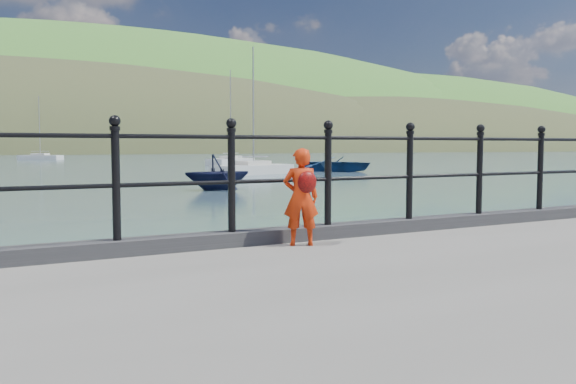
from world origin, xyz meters
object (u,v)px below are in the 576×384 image
child (301,196)px  sailboat_far (231,162)px  sailboat_deep (40,157)px  railing (282,167)px  launch_blue (338,164)px  launch_navy (218,172)px  sailboat_near (254,170)px

child → sailboat_far: 62.04m
child → sailboat_deep: (8.79, 95.50, -1.18)m
railing → sailboat_far: (24.15, 56.82, -1.48)m
launch_blue → sailboat_deep: (-15.63, 59.43, -0.27)m
child → launch_blue: child is taller
child → launch_navy: size_ratio=0.32×
sailboat_deep → sailboat_near: size_ratio=1.06×
launch_blue → sailboat_far: bearing=64.5°
launch_blue → sailboat_near: sailboat_near is taller
launch_navy → sailboat_deep: bearing=-2.4°
launch_blue → sailboat_far: size_ratio=0.56×
launch_blue → sailboat_far: sailboat_far is taller
sailboat_near → sailboat_deep: bearing=76.6°
railing → sailboat_far: sailboat_far is taller
railing → sailboat_far: size_ratio=1.69×
sailboat_deep → sailboat_near: sailboat_deep is taller
sailboat_far → sailboat_deep: size_ratio=1.07×
railing → launch_blue: size_ratio=3.04×
child → sailboat_far: size_ratio=0.10×
launch_navy → sailboat_far: (16.44, 36.18, -0.50)m
railing → sailboat_near: bearing=64.8°
sailboat_far → sailboat_near: 23.87m
launch_blue → sailboat_deep: sailboat_deep is taller
launch_navy → sailboat_near: sailboat_near is taller
sailboat_deep → launch_navy: bearing=-50.0°
railing → sailboat_deep: bearing=84.7°
railing → launch_blue: (24.47, 35.73, -1.21)m
sailboat_near → launch_navy: bearing=-141.9°
sailboat_far → sailboat_deep: sailboat_far is taller
launch_blue → launch_navy: bearing=-164.3°
sailboat_far → sailboat_deep: 41.29m
railing → sailboat_near: sailboat_near is taller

